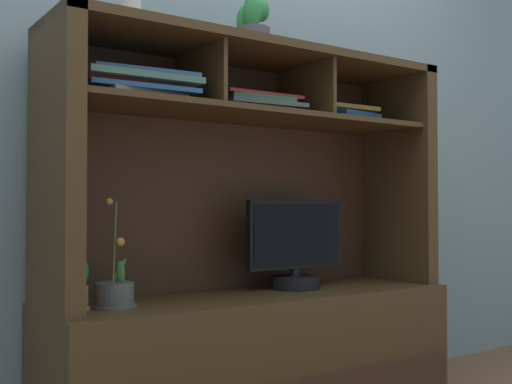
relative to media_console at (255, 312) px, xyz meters
name	(u,v)px	position (x,y,z in m)	size (l,w,h in m)	color
back_wall	(218,60)	(0.00, 0.27, 0.99)	(6.00, 0.02, 2.80)	gray
media_console	(255,312)	(0.00, 0.00, 0.00)	(1.55, 0.52, 1.39)	#45311B
tv_monitor	(295,250)	(0.19, 0.00, 0.22)	(0.44, 0.19, 0.34)	black
potted_orchid	(115,293)	(-0.56, -0.03, 0.11)	(0.14, 0.14, 0.35)	#504F4E
potted_fern	(71,281)	(-0.69, -0.01, 0.16)	(0.13, 0.13, 0.18)	#AB6A4B
magazine_stack_left	(136,86)	(-0.49, -0.02, 0.78)	(0.39, 0.28, 0.09)	gray
magazine_stack_centre	(339,116)	(0.46, 0.04, 0.77)	(0.27, 0.29, 0.07)	#A33433
magazine_stack_right	(255,104)	(0.00, 0.00, 0.77)	(0.33, 0.26, 0.07)	beige
potted_succulent	(253,27)	(0.00, 0.01, 1.06)	(0.14, 0.14, 0.20)	#4F4651
ceramic_vase	(130,5)	(-0.50, -0.01, 1.05)	(0.08, 0.08, 0.15)	silver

